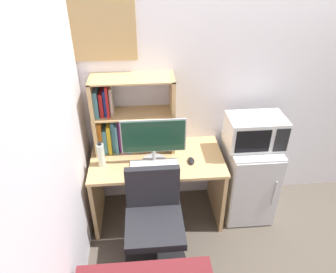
{
  "coord_description": "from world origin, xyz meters",
  "views": [
    {
      "loc": [
        -1.04,
        -2.72,
        2.48
      ],
      "look_at": [
        -0.83,
        -0.36,
        0.98
      ],
      "focal_mm": 33.84,
      "sensor_mm": 36.0,
      "label": 1
    }
  ],
  "objects_px": {
    "wall_corkboard": "(96,31)",
    "hutch_bookshelf": "(122,119)",
    "water_bottle": "(101,155)",
    "microwave": "(255,132)",
    "keyboard": "(154,165)",
    "mini_fridge": "(247,178)",
    "computer_mouse": "(191,161)",
    "monitor": "(154,139)",
    "desk_chair": "(154,227)"
  },
  "relations": [
    {
      "from": "wall_corkboard",
      "to": "hutch_bookshelf",
      "type": "bearing_deg",
      "value": -36.55
    },
    {
      "from": "water_bottle",
      "to": "microwave",
      "type": "xyz_separation_m",
      "value": [
        1.41,
        0.08,
        0.12
      ]
    },
    {
      "from": "keyboard",
      "to": "mini_fridge",
      "type": "relative_size",
      "value": 0.53
    },
    {
      "from": "computer_mouse",
      "to": "water_bottle",
      "type": "xyz_separation_m",
      "value": [
        -0.81,
        0.03,
        0.1
      ]
    },
    {
      "from": "keyboard",
      "to": "computer_mouse",
      "type": "distance_m",
      "value": 0.34
    },
    {
      "from": "monitor",
      "to": "water_bottle",
      "type": "distance_m",
      "value": 0.49
    },
    {
      "from": "monitor",
      "to": "wall_corkboard",
      "type": "xyz_separation_m",
      "value": [
        -0.44,
        0.37,
        0.85
      ]
    },
    {
      "from": "microwave",
      "to": "wall_corkboard",
      "type": "height_order",
      "value": "wall_corkboard"
    },
    {
      "from": "hutch_bookshelf",
      "to": "desk_chair",
      "type": "bearing_deg",
      "value": -71.18
    },
    {
      "from": "monitor",
      "to": "wall_corkboard",
      "type": "relative_size",
      "value": 0.86
    },
    {
      "from": "desk_chair",
      "to": "computer_mouse",
      "type": "bearing_deg",
      "value": 50.27
    },
    {
      "from": "water_bottle",
      "to": "microwave",
      "type": "height_order",
      "value": "microwave"
    },
    {
      "from": "hutch_bookshelf",
      "to": "monitor",
      "type": "bearing_deg",
      "value": -41.7
    },
    {
      "from": "desk_chair",
      "to": "water_bottle",
      "type": "bearing_deg",
      "value": 133.16
    },
    {
      "from": "water_bottle",
      "to": "mini_fridge",
      "type": "bearing_deg",
      "value": 3.12
    },
    {
      "from": "hutch_bookshelf",
      "to": "computer_mouse",
      "type": "relative_size",
      "value": 6.88
    },
    {
      "from": "hutch_bookshelf",
      "to": "microwave",
      "type": "distance_m",
      "value": 1.24
    },
    {
      "from": "keyboard",
      "to": "water_bottle",
      "type": "relative_size",
      "value": 1.8
    },
    {
      "from": "monitor",
      "to": "microwave",
      "type": "height_order",
      "value": "monitor"
    },
    {
      "from": "monitor",
      "to": "microwave",
      "type": "distance_m",
      "value": 0.94
    },
    {
      "from": "desk_chair",
      "to": "hutch_bookshelf",
      "type": "bearing_deg",
      "value": 108.82
    },
    {
      "from": "keyboard",
      "to": "mini_fridge",
      "type": "height_order",
      "value": "mini_fridge"
    },
    {
      "from": "microwave",
      "to": "desk_chair",
      "type": "xyz_separation_m",
      "value": [
        -0.97,
        -0.55,
        -0.57
      ]
    },
    {
      "from": "water_bottle",
      "to": "wall_corkboard",
      "type": "distance_m",
      "value": 1.05
    },
    {
      "from": "microwave",
      "to": "water_bottle",
      "type": "bearing_deg",
      "value": -176.76
    },
    {
      "from": "keyboard",
      "to": "desk_chair",
      "type": "xyz_separation_m",
      "value": [
        -0.03,
        -0.42,
        -0.35
      ]
    },
    {
      "from": "hutch_bookshelf",
      "to": "computer_mouse",
      "type": "bearing_deg",
      "value": -25.4
    },
    {
      "from": "mini_fridge",
      "to": "microwave",
      "type": "distance_m",
      "value": 0.56
    },
    {
      "from": "hutch_bookshelf",
      "to": "monitor",
      "type": "height_order",
      "value": "hutch_bookshelf"
    },
    {
      "from": "hutch_bookshelf",
      "to": "keyboard",
      "type": "distance_m",
      "value": 0.52
    },
    {
      "from": "monitor",
      "to": "water_bottle",
      "type": "relative_size",
      "value": 2.4
    },
    {
      "from": "water_bottle",
      "to": "mini_fridge",
      "type": "relative_size",
      "value": 0.29
    },
    {
      "from": "computer_mouse",
      "to": "microwave",
      "type": "distance_m",
      "value": 0.65
    },
    {
      "from": "keyboard",
      "to": "desk_chair",
      "type": "distance_m",
      "value": 0.54
    },
    {
      "from": "keyboard",
      "to": "wall_corkboard",
      "type": "bearing_deg",
      "value": 135.25
    },
    {
      "from": "keyboard",
      "to": "mini_fridge",
      "type": "distance_m",
      "value": 1.01
    },
    {
      "from": "keyboard",
      "to": "monitor",
      "type": "bearing_deg",
      "value": 86.33
    },
    {
      "from": "mini_fridge",
      "to": "computer_mouse",
      "type": "bearing_deg",
      "value": -169.94
    },
    {
      "from": "keyboard",
      "to": "computer_mouse",
      "type": "height_order",
      "value": "computer_mouse"
    },
    {
      "from": "water_bottle",
      "to": "microwave",
      "type": "distance_m",
      "value": 1.42
    },
    {
      "from": "microwave",
      "to": "desk_chair",
      "type": "height_order",
      "value": "microwave"
    },
    {
      "from": "computer_mouse",
      "to": "wall_corkboard",
      "type": "bearing_deg",
      "value": 152.09
    },
    {
      "from": "monitor",
      "to": "computer_mouse",
      "type": "xyz_separation_m",
      "value": [
        0.34,
        -0.04,
        -0.23
      ]
    },
    {
      "from": "keyboard",
      "to": "desk_chair",
      "type": "bearing_deg",
      "value": -93.63
    },
    {
      "from": "hutch_bookshelf",
      "to": "mini_fridge",
      "type": "bearing_deg",
      "value": -8.63
    },
    {
      "from": "keyboard",
      "to": "mini_fridge",
      "type": "xyz_separation_m",
      "value": [
        0.94,
        0.13,
        -0.34
      ]
    },
    {
      "from": "computer_mouse",
      "to": "water_bottle",
      "type": "bearing_deg",
      "value": 177.86
    },
    {
      "from": "monitor",
      "to": "mini_fridge",
      "type": "relative_size",
      "value": 0.7
    },
    {
      "from": "hutch_bookshelf",
      "to": "water_bottle",
      "type": "distance_m",
      "value": 0.39
    },
    {
      "from": "desk_chair",
      "to": "wall_corkboard",
      "type": "distance_m",
      "value": 1.71
    }
  ]
}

